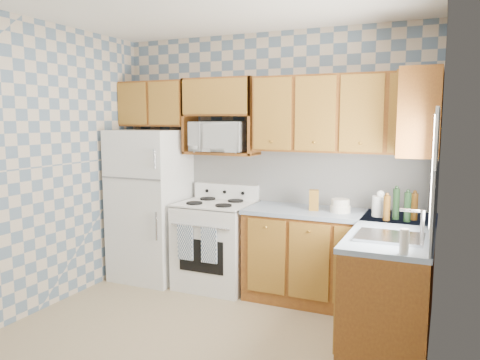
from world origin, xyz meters
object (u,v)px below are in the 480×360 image
object	(u,v)px
refrigerator	(151,205)
stove_body	(216,245)
electric_kettle	(380,206)
microwave	(220,137)

from	to	relation	value
refrigerator	stove_body	world-z (taller)	refrigerator
stove_body	electric_kettle	size ratio (longest dim) A/B	4.87
stove_body	microwave	world-z (taller)	microwave
refrigerator	stove_body	distance (m)	0.89
stove_body	microwave	xyz separation A→B (m)	(-0.01, 0.14, 1.16)
refrigerator	stove_body	bearing A→B (deg)	1.78
microwave	refrigerator	bearing A→B (deg)	-173.69
stove_body	electric_kettle	bearing A→B (deg)	-1.08
microwave	electric_kettle	distance (m)	1.82
microwave	electric_kettle	bearing A→B (deg)	-11.31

